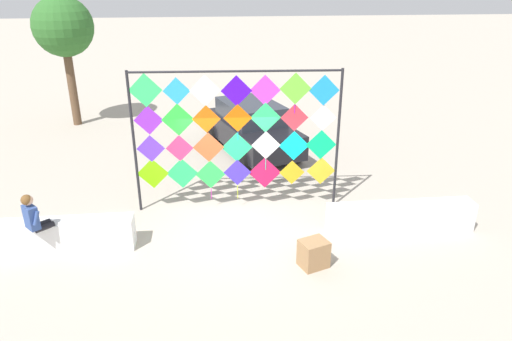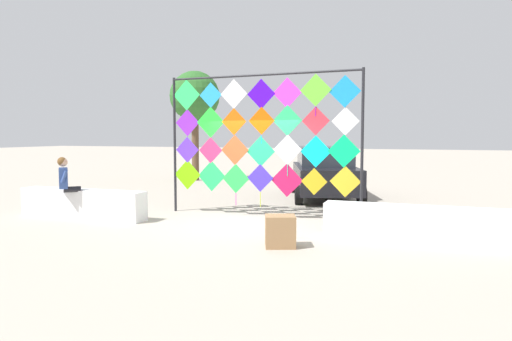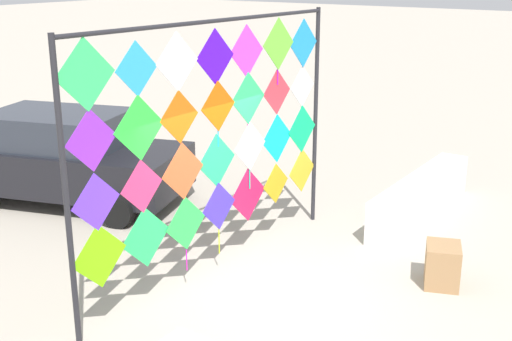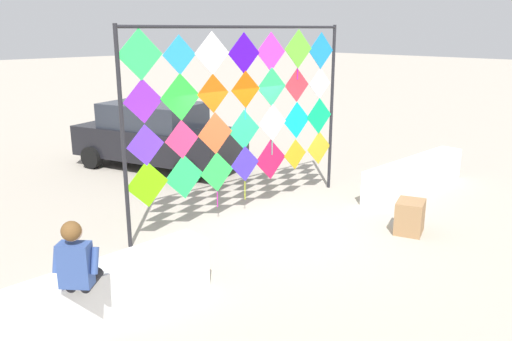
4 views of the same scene
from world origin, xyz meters
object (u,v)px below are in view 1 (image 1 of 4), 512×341
kite_display_rack (236,129)px  seated_vendor (38,220)px  cardboard_box_large (314,254)px  tree_far_right (64,27)px  parked_car (252,127)px

kite_display_rack → seated_vendor: (-4.39, -1.95, -1.25)m
kite_display_rack → cardboard_box_large: kite_display_rack is taller
tree_far_right → seated_vendor: bearing=-80.7°
kite_display_rack → cardboard_box_large: (1.43, -2.88, -1.89)m
parked_car → cardboard_box_large: size_ratio=7.96×
cardboard_box_large → tree_far_right: (-7.50, 11.09, 3.56)m
kite_display_rack → parked_car: (0.81, 4.26, -1.32)m
kite_display_rack → cardboard_box_large: size_ratio=8.62×
parked_car → cardboard_box_large: (0.63, -7.14, -0.57)m
tree_far_right → cardboard_box_large: bearing=-55.9°
cardboard_box_large → seated_vendor: bearing=170.9°
seated_vendor → parked_car: bearing=50.1°
kite_display_rack → parked_car: kite_display_rack is taller
kite_display_rack → seated_vendor: size_ratio=3.30×
kite_display_rack → seated_vendor: bearing=-156.0°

